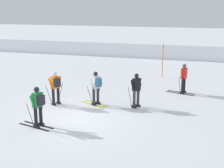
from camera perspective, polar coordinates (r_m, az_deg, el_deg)
ground_plane at (r=13.53m, az=-6.96°, el=-6.51°), size 120.00×120.00×0.00m
far_snow_ridge at (r=32.59m, az=7.41°, el=7.09°), size 80.00×7.86×1.34m
skier_white at (r=14.97m, az=-3.03°, el=-0.49°), size 1.59×1.05×1.71m
skier_orange at (r=15.22m, az=-10.59°, el=-0.48°), size 1.55×1.16×1.71m
skier_red at (r=17.43m, az=13.35°, el=1.15°), size 1.64×0.97×1.71m
skier_green at (r=12.57m, az=-13.80°, el=-3.87°), size 1.64×0.98×1.71m
skier_black at (r=14.63m, az=4.57°, el=-1.04°), size 1.57×1.11×1.71m
trail_marker_pole at (r=21.05m, az=9.54°, el=4.33°), size 0.05×0.05×2.35m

